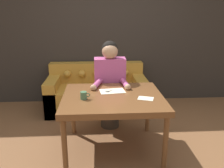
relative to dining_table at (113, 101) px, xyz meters
name	(u,v)px	position (x,y,z in m)	size (l,w,h in m)	color
ground_plane	(119,153)	(0.07, -0.09, -0.66)	(16.00, 16.00, 0.00)	brown
wall_back	(110,34)	(0.07, 1.80, 0.64)	(8.00, 0.06, 2.60)	#2D2823
dining_table	(113,101)	(0.00, 0.00, 0.00)	(1.20, 1.03, 0.73)	brown
couch	(97,93)	(-0.20, 1.36, -0.37)	(1.71, 0.86, 0.80)	#B7842D
person	(110,84)	(0.00, 0.64, 0.02)	(0.53, 0.61, 1.31)	#33281E
pattern_paper_main	(112,91)	(0.00, 0.17, 0.07)	(0.34, 0.24, 0.00)	beige
pattern_paper_offcut	(146,98)	(0.38, -0.12, 0.07)	(0.21, 0.18, 0.00)	beige
scissors	(110,91)	(-0.03, 0.16, 0.07)	(0.19, 0.14, 0.01)	silver
mug	(84,96)	(-0.34, -0.09, 0.12)	(0.11, 0.08, 0.09)	#47704C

